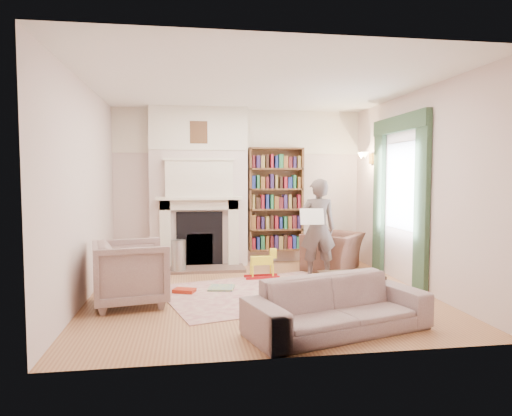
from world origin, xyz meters
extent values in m
plane|color=#995F3D|center=(0.00, 0.00, 0.00)|extent=(4.50, 4.50, 0.00)
plane|color=white|center=(0.00, 0.00, 2.80)|extent=(4.50, 4.50, 0.00)
plane|color=beige|center=(0.00, 2.25, 1.40)|extent=(4.50, 0.00, 4.50)
plane|color=beige|center=(0.00, -2.25, 1.40)|extent=(4.50, 0.00, 4.50)
plane|color=beige|center=(-2.25, 0.00, 1.40)|extent=(0.00, 4.50, 4.50)
plane|color=beige|center=(2.25, 0.00, 1.40)|extent=(0.00, 4.50, 4.50)
cube|color=beige|center=(-0.75, 2.08, 1.40)|extent=(1.70, 0.35, 2.80)
cube|color=silver|center=(-0.75, 1.79, 1.22)|extent=(1.47, 0.24, 0.05)
cube|color=black|center=(-0.75, 1.88, 0.50)|extent=(0.80, 0.06, 0.96)
cube|color=silver|center=(-0.75, 1.81, 1.55)|extent=(1.15, 0.18, 0.62)
cube|color=brown|center=(0.65, 2.12, 1.18)|extent=(1.00, 0.24, 1.85)
cube|color=silver|center=(2.23, 0.40, 1.45)|extent=(0.02, 0.90, 1.30)
cube|color=#2C452E|center=(2.20, -0.30, 1.20)|extent=(0.07, 0.32, 2.40)
cube|color=#2C452E|center=(2.20, 1.10, 1.20)|extent=(0.07, 0.32, 2.40)
cube|color=#2C452E|center=(2.19, 0.40, 2.38)|extent=(0.09, 1.70, 0.24)
cube|color=beige|center=(0.00, -0.02, 0.01)|extent=(2.92, 2.52, 0.01)
imported|color=#52352C|center=(1.51, 1.40, 0.31)|extent=(1.26, 1.28, 0.63)
imported|color=#ACA08E|center=(-1.66, -0.33, 0.40)|extent=(1.03, 1.01, 0.80)
imported|color=#B6A696|center=(0.56, -1.67, 0.28)|extent=(2.03, 1.24, 0.55)
imported|color=#534642|center=(1.06, 0.80, 0.78)|extent=(0.59, 0.41, 1.56)
cube|color=white|center=(0.91, 0.60, 0.99)|extent=(0.37, 0.13, 0.24)
cylinder|color=#A1A4A8|center=(-1.11, 1.46, 0.28)|extent=(0.32, 0.32, 0.55)
cube|color=#D9DB4D|center=(-0.49, 0.25, 0.03)|extent=(0.41, 0.41, 0.03)
cube|color=#A42712|center=(-1.01, 0.13, 0.04)|extent=(0.34, 0.28, 0.05)
cube|color=red|center=(0.36, -0.13, 0.02)|extent=(0.24, 0.18, 0.02)
cube|color=red|center=(0.09, -0.40, 0.02)|extent=(0.29, 0.30, 0.02)
camera|label=1|loc=(-0.96, -6.08, 1.60)|focal=32.00mm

